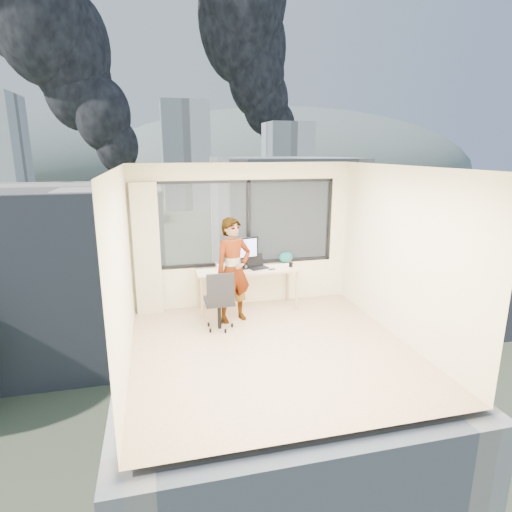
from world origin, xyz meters
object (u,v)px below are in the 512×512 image
object	(u,v)px
game_console	(224,265)
handbag	(286,257)
desk	(247,289)
person	(233,270)
laptop	(258,262)
chair	(219,299)
monitor	(243,253)

from	to	relation	value
game_console	handbag	distance (m)	1.18
desk	person	xyz separation A→B (m)	(-0.34, -0.47, 0.50)
desk	person	size ratio (longest dim) A/B	1.02
desk	laptop	bearing A→B (deg)	-0.21
desk	chair	distance (m)	1.00
person	game_console	xyz separation A→B (m)	(-0.04, 0.71, -0.09)
desk	game_console	xyz separation A→B (m)	(-0.38, 0.24, 0.41)
game_console	desk	bearing A→B (deg)	-37.97
desk	chair	bearing A→B (deg)	-129.69
person	monitor	xyz separation A→B (m)	(0.28, 0.54, 0.16)
desk	handbag	world-z (taller)	handbag
desk	monitor	bearing A→B (deg)	130.57
desk	handbag	xyz separation A→B (m)	(0.80, 0.25, 0.48)
chair	game_console	bearing A→B (deg)	76.36
person	desk	bearing A→B (deg)	36.09
monitor	laptop	world-z (taller)	monitor
chair	handbag	distance (m)	1.79
game_console	laptop	xyz separation A→B (m)	(0.58, -0.24, 0.07)
monitor	game_console	size ratio (longest dim) A/B	1.96
monitor	laptop	size ratio (longest dim) A/B	1.63
handbag	game_console	bearing A→B (deg)	-173.41
chair	person	xyz separation A→B (m)	(0.29, 0.29, 0.38)
desk	laptop	distance (m)	0.52
desk	chair	world-z (taller)	chair
monitor	game_console	world-z (taller)	monitor
handbag	chair	bearing A→B (deg)	-138.37
person	game_console	size ratio (longest dim) A/B	6.07
person	game_console	bearing A→B (deg)	75.26
monitor	chair	bearing A→B (deg)	-136.81
person	monitor	world-z (taller)	person
desk	person	world-z (taller)	person
desk	handbag	distance (m)	0.96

